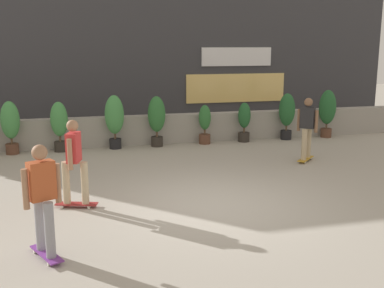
{
  "coord_description": "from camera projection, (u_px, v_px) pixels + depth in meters",
  "views": [
    {
      "loc": [
        -2.54,
        -8.33,
        3.06
      ],
      "look_at": [
        0.0,
        1.5,
        0.9
      ],
      "focal_mm": 43.88,
      "sensor_mm": 36.0,
      "label": 1
    }
  ],
  "objects": [
    {
      "name": "potted_plant_6",
      "position": [
        244.0,
        120.0,
        14.94
      ],
      "size": [
        0.4,
        0.4,
        1.26
      ],
      "color": "#2D2823",
      "rests_on": "ground"
    },
    {
      "name": "potted_plant_2",
      "position": [
        59.0,
        123.0,
        13.52
      ],
      "size": [
        0.49,
        0.49,
        1.46
      ],
      "color": "#2D2823",
      "rests_on": "ground"
    },
    {
      "name": "potted_plant_4",
      "position": [
        157.0,
        117.0,
        14.2
      ],
      "size": [
        0.53,
        0.53,
        1.54
      ],
      "color": "#2D2823",
      "rests_on": "ground"
    },
    {
      "name": "ground_plane",
      "position": [
        211.0,
        205.0,
        9.15
      ],
      "size": [
        48.0,
        48.0,
        0.0
      ],
      "primitive_type": "plane",
      "color": "#A8A093"
    },
    {
      "name": "potted_plant_1",
      "position": [
        10.0,
        123.0,
        13.18
      ],
      "size": [
        0.52,
        0.52,
        1.51
      ],
      "color": "brown",
      "rests_on": "ground"
    },
    {
      "name": "skater_mid_plaza",
      "position": [
        74.0,
        160.0,
        8.81
      ],
      "size": [
        0.82,
        0.54,
        1.7
      ],
      "color": "maroon",
      "rests_on": "ground"
    },
    {
      "name": "building_backdrop",
      "position": [
        137.0,
        39.0,
        17.94
      ],
      "size": [
        20.0,
        2.08,
        6.5
      ],
      "color": "#38383D",
      "rests_on": "ground"
    },
    {
      "name": "potted_plant_8",
      "position": [
        327.0,
        110.0,
        15.6
      ],
      "size": [
        0.56,
        0.56,
        1.59
      ],
      "color": "brown",
      "rests_on": "ground"
    },
    {
      "name": "potted_plant_3",
      "position": [
        114.0,
        117.0,
        13.88
      ],
      "size": [
        0.56,
        0.56,
        1.61
      ],
      "color": "black",
      "rests_on": "ground"
    },
    {
      "name": "potted_plant_7",
      "position": [
        287.0,
        113.0,
        15.26
      ],
      "size": [
        0.52,
        0.52,
        1.51
      ],
      "color": "black",
      "rests_on": "ground"
    },
    {
      "name": "skater_far_left",
      "position": [
        307.0,
        126.0,
        12.36
      ],
      "size": [
        0.71,
        0.7,
        1.7
      ],
      "color": "#BF8C26",
      "rests_on": "ground"
    },
    {
      "name": "potted_plant_5",
      "position": [
        205.0,
        123.0,
        14.62
      ],
      "size": [
        0.38,
        0.38,
        1.22
      ],
      "color": "brown",
      "rests_on": "ground"
    },
    {
      "name": "planter_wall",
      "position": [
        156.0,
        129.0,
        14.74
      ],
      "size": [
        18.0,
        0.4,
        0.9
      ],
      "primitive_type": "cube",
      "color": "gray",
      "rests_on": "ground"
    },
    {
      "name": "skater_by_wall_left",
      "position": [
        43.0,
        196.0,
        6.67
      ],
      "size": [
        0.52,
        0.81,
        1.7
      ],
      "color": "#72338C",
      "rests_on": "ground"
    }
  ]
}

